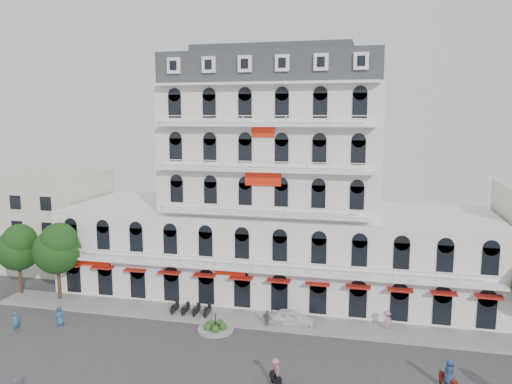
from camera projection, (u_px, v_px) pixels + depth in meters
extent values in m
plane|color=#38383A|center=(229.00, 367.00, 37.80)|extent=(120.00, 120.00, 0.00)
cube|color=gray|center=(256.00, 320.00, 46.45)|extent=(53.00, 4.00, 0.16)
cube|color=silver|center=(275.00, 249.00, 54.45)|extent=(45.00, 14.00, 9.00)
cube|color=silver|center=(275.00, 148.00, 52.78)|extent=(22.00, 12.00, 13.00)
cube|color=#2D3035|center=(276.00, 71.00, 51.57)|extent=(21.56, 11.76, 3.00)
cube|color=#2D3035|center=(276.00, 52.00, 51.28)|extent=(15.84, 8.64, 0.80)
cube|color=#A11E13|center=(260.00, 279.00, 47.38)|extent=(40.50, 1.00, 0.15)
cube|color=#B41C0B|center=(263.00, 179.00, 47.27)|extent=(3.50, 0.10, 1.40)
cube|color=beige|center=(45.00, 219.00, 62.89)|extent=(14.00, 10.00, 12.00)
cylinder|color=gray|center=(216.00, 329.00, 44.23)|extent=(3.20, 3.20, 0.24)
cylinder|color=black|center=(215.00, 321.00, 44.12)|extent=(0.08, 0.08, 1.40)
sphere|color=#284E1A|center=(223.00, 327.00, 44.03)|extent=(0.70, 0.70, 0.70)
sphere|color=#284E1A|center=(220.00, 323.00, 44.77)|extent=(0.70, 0.70, 0.70)
sphere|color=#284E1A|center=(211.00, 323.00, 44.71)|extent=(0.70, 0.70, 0.70)
sphere|color=#284E1A|center=(208.00, 327.00, 43.93)|extent=(0.70, 0.70, 0.70)
sphere|color=#284E1A|center=(215.00, 329.00, 43.49)|extent=(0.70, 0.70, 0.70)
cylinder|color=#382314|center=(20.00, 279.00, 53.00)|extent=(0.36, 0.36, 3.52)
sphere|color=#1A3C13|center=(18.00, 249.00, 52.52)|extent=(4.48, 4.48, 4.48)
sphere|color=#1A3C13|center=(20.00, 241.00, 51.96)|extent=(3.52, 3.52, 3.52)
sphere|color=#1A3C13|center=(16.00, 243.00, 52.80)|extent=(3.20, 3.20, 3.20)
cylinder|color=#382314|center=(59.00, 283.00, 51.38)|extent=(0.36, 0.36, 3.74)
sphere|color=#1A3C13|center=(57.00, 251.00, 50.87)|extent=(4.76, 4.76, 4.76)
sphere|color=#1A3C13|center=(59.00, 241.00, 50.30)|extent=(3.74, 3.74, 3.74)
sphere|color=#1A3C13|center=(55.00, 243.00, 51.14)|extent=(3.40, 3.40, 3.40)
imported|color=white|center=(292.00, 317.00, 45.38)|extent=(4.23, 1.72, 1.44)
cube|color=maroon|center=(449.00, 383.00, 34.60)|extent=(1.21, 1.39, 0.35)
torus|color=black|center=(443.00, 383.00, 35.13)|extent=(0.47, 0.54, 0.60)
imported|color=navy|center=(450.00, 372.00, 34.48)|extent=(1.02, 1.07, 1.84)
cube|color=black|center=(276.00, 379.00, 35.10)|extent=(1.12, 1.44, 0.35)
torus|color=black|center=(273.00, 379.00, 35.65)|extent=(0.43, 0.57, 0.60)
imported|color=#BB6380|center=(276.00, 370.00, 34.99)|extent=(1.07, 1.20, 1.61)
imported|color=#265574|center=(60.00, 316.00, 45.30)|extent=(0.89, 0.58, 1.80)
imported|color=#56575E|center=(267.00, 319.00, 44.79)|extent=(1.03, 0.69, 1.63)
imported|color=#B9628E|center=(387.00, 321.00, 44.16)|extent=(1.35, 1.27, 1.83)
imported|color=#2B5C81|center=(16.00, 322.00, 43.84)|extent=(0.71, 0.79, 1.81)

